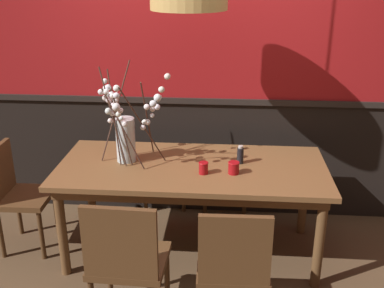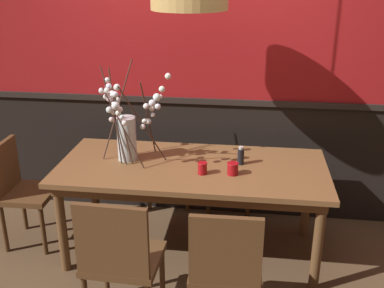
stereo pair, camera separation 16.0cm
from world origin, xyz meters
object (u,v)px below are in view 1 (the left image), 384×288
at_px(chair_near_side_right, 233,265).
at_px(candle_holder_nearer_edge, 234,168).
at_px(chair_far_side_left, 167,149).
at_px(vase_with_blossoms, 126,132).
at_px(chair_near_side_left, 126,259).
at_px(chair_head_west_end, 17,191).
at_px(candle_holder_nearer_center, 203,168).
at_px(chair_far_side_right, 229,151).
at_px(condiment_bottle, 240,155).
at_px(dining_table, 192,175).

xyz_separation_m(chair_near_side_right, candle_holder_nearer_edge, (-0.00, 0.75, 0.29)).
bearing_deg(chair_far_side_left, vase_with_blossoms, -101.98).
bearing_deg(chair_near_side_left, chair_head_west_end, 141.00).
relative_size(chair_head_west_end, candle_holder_nearer_edge, 9.73).
relative_size(vase_with_blossoms, candle_holder_nearer_edge, 8.28).
bearing_deg(chair_far_side_left, candle_holder_nearer_center, -68.39).
height_order(chair_far_side_right, chair_head_west_end, chair_far_side_right).
relative_size(chair_far_side_right, vase_with_blossoms, 1.30).
height_order(chair_near_side_right, chair_head_west_end, chair_near_side_right).
xyz_separation_m(chair_far_side_left, condiment_bottle, (0.67, -0.82, 0.30)).
distance_m(chair_far_side_right, vase_with_blossoms, 1.22).
xyz_separation_m(vase_with_blossoms, condiment_bottle, (0.85, 0.04, -0.17)).
xyz_separation_m(dining_table, chair_far_side_right, (0.28, 0.86, -0.15)).
xyz_separation_m(chair_head_west_end, candle_holder_nearer_edge, (1.69, -0.09, 0.31)).
bearing_deg(condiment_bottle, chair_far_side_left, 129.45).
distance_m(vase_with_blossoms, candle_holder_nearer_center, 0.64).
relative_size(dining_table, chair_head_west_end, 2.31).
bearing_deg(vase_with_blossoms, candle_holder_nearer_edge, -10.37).
xyz_separation_m(chair_far_side_right, candle_holder_nearer_edge, (0.03, -0.98, 0.27)).
bearing_deg(chair_far_side_left, candle_holder_nearer_edge, -58.31).
bearing_deg(dining_table, chair_near_side_right, -70.30).
height_order(chair_far_side_right, vase_with_blossoms, vase_with_blossoms).
relative_size(chair_near_side_right, vase_with_blossoms, 1.23).
height_order(dining_table, chair_far_side_left, chair_far_side_left).
height_order(chair_near_side_left, chair_far_side_left, chair_far_side_left).
height_order(chair_far_side_right, chair_near_side_left, chair_far_side_right).
bearing_deg(chair_far_side_left, chair_near_side_right, -70.43).
distance_m(chair_near_side_left, vase_with_blossoms, 1.04).
bearing_deg(candle_holder_nearer_edge, chair_far_side_left, 121.69).
height_order(chair_far_side_right, candle_holder_nearer_center, chair_far_side_right).
distance_m(chair_far_side_right, condiment_bottle, 0.84).
distance_m(chair_far_side_right, candle_holder_nearer_center, 1.05).
relative_size(vase_with_blossoms, candle_holder_nearer_center, 8.37).
relative_size(dining_table, candle_holder_nearer_center, 22.70).
distance_m(chair_head_west_end, condiment_bottle, 1.77).
distance_m(vase_with_blossoms, condiment_bottle, 0.87).
height_order(chair_far_side_right, chair_far_side_left, chair_far_side_right).
distance_m(chair_near_side_right, chair_head_west_end, 1.89).
relative_size(chair_near_side_left, candle_holder_nearer_edge, 10.43).
distance_m(chair_far_side_right, chair_near_side_left, 1.84).
xyz_separation_m(chair_far_side_left, candle_holder_nearer_center, (0.41, -1.03, 0.28)).
xyz_separation_m(dining_table, chair_head_west_end, (-1.38, -0.03, -0.18)).
bearing_deg(chair_near_side_left, chair_far_side_right, 71.02).
distance_m(chair_head_west_end, candle_holder_nearer_center, 1.51).
height_order(dining_table, vase_with_blossoms, vase_with_blossoms).
relative_size(dining_table, vase_with_blossoms, 2.71).
height_order(dining_table, condiment_bottle, condiment_bottle).
distance_m(vase_with_blossoms, candle_holder_nearer_edge, 0.84).
xyz_separation_m(dining_table, candle_holder_nearer_edge, (0.31, -0.12, 0.13)).
xyz_separation_m(dining_table, chair_near_side_left, (-0.32, -0.88, -0.14)).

